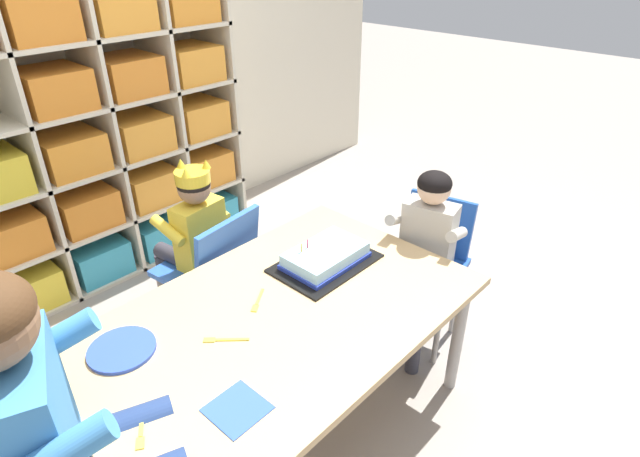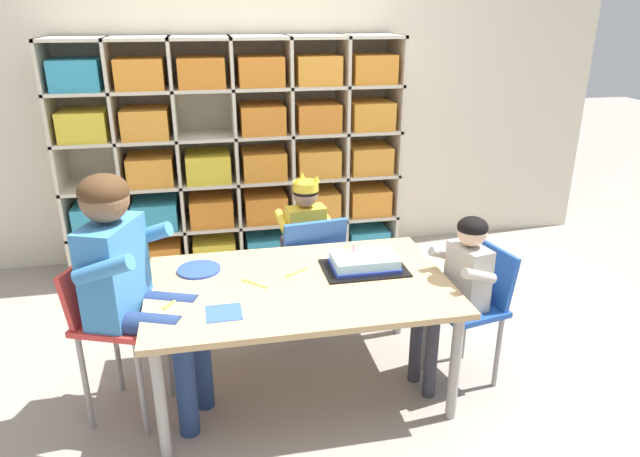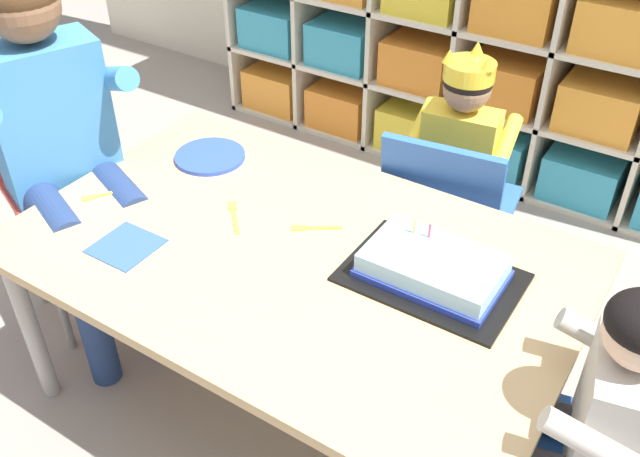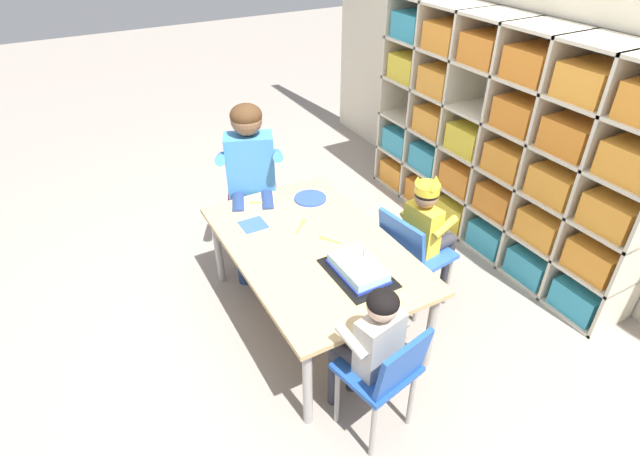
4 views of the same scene
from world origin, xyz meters
TOP-DOWN VIEW (x-y plane):
  - ground at (0.00, 0.00)m, footprint 16.00×16.00m
  - classroom_back_wall at (0.00, 1.73)m, footprint 5.02×0.10m
  - storage_cubby_shelf at (-0.15, 1.48)m, footprint 2.20×0.38m
  - activity_table at (0.00, 0.00)m, footprint 1.33×0.84m
  - classroom_chair_blue at (0.15, 0.57)m, footprint 0.41×0.38m
  - child_with_crown at (0.14, 0.68)m, footprint 0.32×0.32m
  - classroom_chair_adult_side at (-0.80, -0.02)m, footprint 0.42×0.41m
  - adult_helper_seated at (-0.70, -0.06)m, footprint 0.49×0.47m
  - classroom_chair_guest_side at (0.81, -0.08)m, footprint 0.37×0.37m
  - guest_at_table_side at (0.71, -0.10)m, footprint 0.32×0.32m
  - birthday_cake_on_tray at (0.32, 0.08)m, footprint 0.39×0.26m
  - paper_plate_stack at (-0.44, 0.22)m, footprint 0.20×0.20m
  - paper_napkin_square at (-0.34, -0.21)m, footprint 0.14×0.14m
  - fork_scattered_mid_table at (-0.01, 0.10)m, footprint 0.11×0.08m
  - fork_near_cake_tray at (-0.55, -0.09)m, footprint 0.08×0.11m
  - fork_near_child_seat at (-0.20, 0.03)m, footprint 0.11×0.11m

SIDE VIEW (x-z plane):
  - ground at x=0.00m, z-range 0.00..0.00m
  - classroom_chair_blue at x=0.15m, z-range 0.07..0.72m
  - classroom_chair_guest_side at x=0.81m, z-range 0.07..0.73m
  - classroom_chair_adult_side at x=-0.80m, z-range 0.10..0.82m
  - activity_table at x=0.00m, z-range 0.22..0.76m
  - guest_at_table_side at x=0.71m, z-range 0.12..0.94m
  - child_with_crown at x=0.14m, z-range 0.11..0.96m
  - paper_napkin_square at x=-0.34m, z-range 0.54..0.54m
  - fork_scattered_mid_table at x=-0.01m, z-range 0.54..0.54m
  - fork_near_cake_tray at x=-0.55m, z-range 0.54..0.54m
  - fork_near_child_seat at x=-0.20m, z-range 0.54..0.54m
  - paper_plate_stack at x=-0.44m, z-range 0.54..0.55m
  - birthday_cake_on_tray at x=0.32m, z-range 0.52..0.62m
  - adult_helper_seated at x=-0.70m, z-range 0.14..1.23m
  - storage_cubby_shelf at x=-0.15m, z-range -0.04..1.48m
  - classroom_back_wall at x=0.00m, z-range 0.00..2.89m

